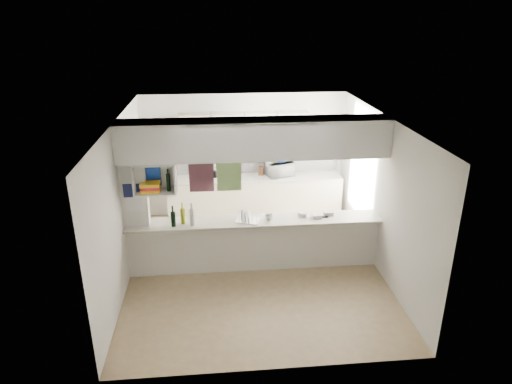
{
  "coord_description": "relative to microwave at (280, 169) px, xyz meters",
  "views": [
    {
      "loc": [
        -0.63,
        -6.8,
        4.13
      ],
      "look_at": [
        0.07,
        0.5,
        1.22
      ],
      "focal_mm": 32.0,
      "sensor_mm": 36.0,
      "label": 1
    }
  ],
  "objects": [
    {
      "name": "bowl",
      "position": [
        0.03,
        -0.0,
        0.18
      ],
      "size": [
        0.25,
        0.25,
        0.06
      ],
      "primitive_type": "imported",
      "color": "navy",
      "rests_on": "microwave"
    },
    {
      "name": "plastic_tubs",
      "position": [
        0.28,
        -2.09,
        -0.11
      ],
      "size": [
        0.6,
        0.23,
        0.08
      ],
      "color": "silver",
      "rests_on": "breakfast_bar"
    },
    {
      "name": "wall_right",
      "position": [
        1.38,
        -2.13,
        0.23
      ],
      "size": [
        0.0,
        4.8,
        4.8
      ],
      "primitive_type": "plane",
      "rotation": [
        1.57,
        0.0,
        -1.57
      ],
      "color": "silver",
      "rests_on": "floor"
    },
    {
      "name": "wall_back",
      "position": [
        -0.72,
        0.27,
        0.23
      ],
      "size": [
        4.2,
        0.0,
        4.2
      ],
      "primitive_type": "plane",
      "rotation": [
        1.57,
        0.0,
        0.0
      ],
      "color": "silver",
      "rests_on": "floor"
    },
    {
      "name": "dish_rack",
      "position": [
        -0.84,
        -2.14,
        -0.07
      ],
      "size": [
        0.44,
        0.38,
        0.2
      ],
      "rotation": [
        0.0,
        0.0,
        -0.29
      ],
      "color": "silver",
      "rests_on": "breakfast_bar"
    },
    {
      "name": "servery_partition",
      "position": [
        -0.89,
        -2.13,
        0.59
      ],
      "size": [
        4.2,
        0.5,
        2.6
      ],
      "color": "silver",
      "rests_on": "floor"
    },
    {
      "name": "cup",
      "position": [
        -0.49,
        -2.19,
        -0.08
      ],
      "size": [
        0.17,
        0.17,
        0.1
      ],
      "primitive_type": "imported",
      "rotation": [
        0.0,
        0.0,
        0.44
      ],
      "color": "white",
      "rests_on": "dish_rack"
    },
    {
      "name": "wine_bottles",
      "position": [
        -1.88,
        -2.21,
        -0.01
      ],
      "size": [
        0.38,
        0.16,
        0.38
      ],
      "color": "black",
      "rests_on": "breakfast_bar"
    },
    {
      "name": "microwave",
      "position": [
        0.0,
        0.0,
        0.0
      ],
      "size": [
        0.62,
        0.52,
        0.3
      ],
      "primitive_type": "imported",
      "rotation": [
        0.0,
        0.0,
        3.49
      ],
      "color": "white",
      "rests_on": "bench_top"
    },
    {
      "name": "utensil_jar",
      "position": [
        -1.35,
        0.02,
        -0.08
      ],
      "size": [
        0.1,
        0.1,
        0.14
      ],
      "primitive_type": "cylinder",
      "color": "black",
      "rests_on": "bench_top"
    },
    {
      "name": "ceiling",
      "position": [
        -0.72,
        -2.13,
        1.53
      ],
      "size": [
        4.8,
        4.8,
        0.0
      ],
      "primitive_type": "plane",
      "color": "white",
      "rests_on": "wall_back"
    },
    {
      "name": "knife_block",
      "position": [
        -0.38,
        0.05,
        -0.05
      ],
      "size": [
        0.12,
        0.11,
        0.2
      ],
      "primitive_type": "cube",
      "rotation": [
        0.0,
        0.0,
        -0.43
      ],
      "color": "#59321E",
      "rests_on": "bench_top"
    },
    {
      "name": "cubby_shelf",
      "position": [
        -2.29,
        -2.19,
        0.64
      ],
      "size": [
        0.65,
        0.35,
        0.5
      ],
      "color": "white",
      "rests_on": "bulkhead"
    },
    {
      "name": "floor",
      "position": [
        -0.72,
        -2.13,
        -1.07
      ],
      "size": [
        4.8,
        4.8,
        0.0
      ],
      "primitive_type": "plane",
      "color": "#8B7651",
      "rests_on": "ground"
    },
    {
      "name": "wall_left",
      "position": [
        -2.82,
        -2.13,
        0.23
      ],
      "size": [
        0.0,
        4.8,
        4.8
      ],
      "primitive_type": "plane",
      "rotation": [
        1.57,
        0.0,
        1.57
      ],
      "color": "silver",
      "rests_on": "floor"
    },
    {
      "name": "kitchen_run",
      "position": [
        -0.56,
        0.01,
        -0.24
      ],
      "size": [
        3.6,
        0.63,
        2.24
      ],
      "color": "beige",
      "rests_on": "floor"
    }
  ]
}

